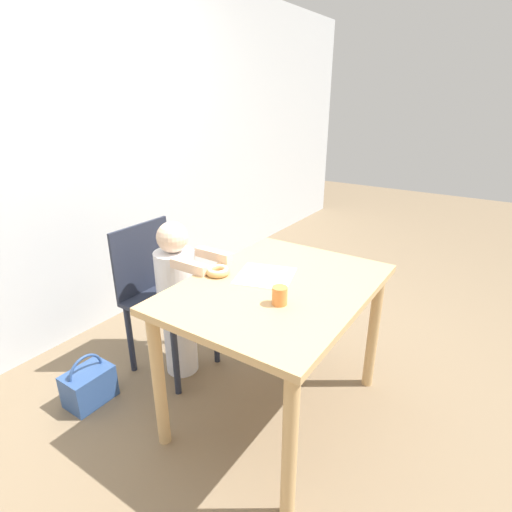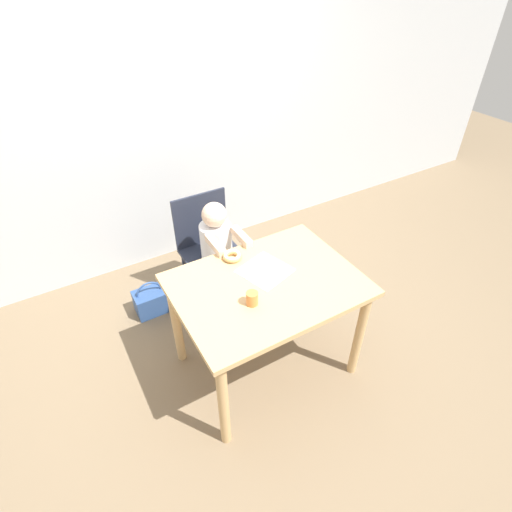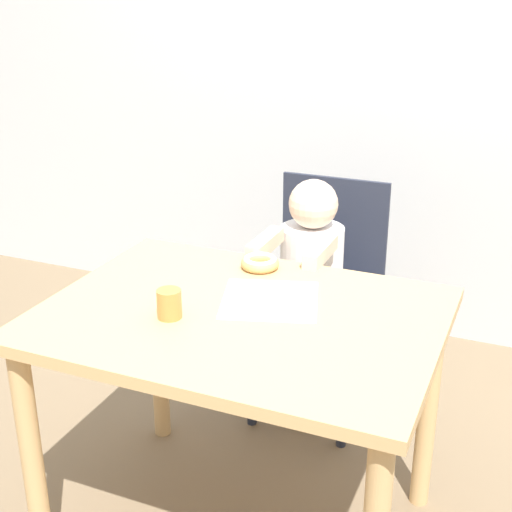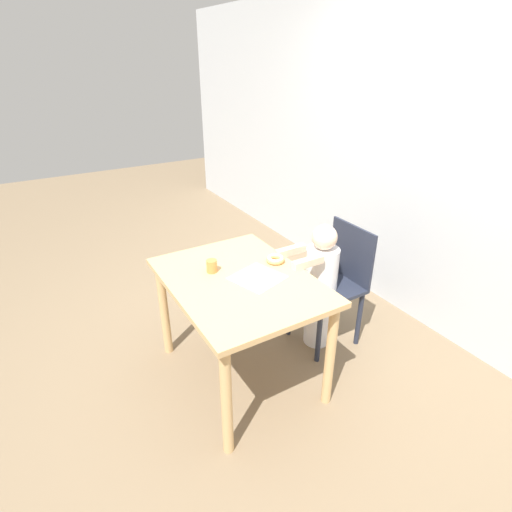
{
  "view_description": "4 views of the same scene",
  "coord_description": "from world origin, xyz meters",
  "px_view_note": "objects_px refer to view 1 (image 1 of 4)",
  "views": [
    {
      "loc": [
        -1.48,
        -0.86,
        1.59
      ],
      "look_at": [
        -0.01,
        0.12,
        0.88
      ],
      "focal_mm": 28.0,
      "sensor_mm": 36.0,
      "label": 1
    },
    {
      "loc": [
        -0.94,
        -1.47,
        2.32
      ],
      "look_at": [
        -0.01,
        0.12,
        0.88
      ],
      "focal_mm": 28.0,
      "sensor_mm": 36.0,
      "label": 2
    },
    {
      "loc": [
        0.72,
        -1.6,
        1.62
      ],
      "look_at": [
        -0.01,
        0.12,
        0.88
      ],
      "focal_mm": 50.0,
      "sensor_mm": 36.0,
      "label": 3
    },
    {
      "loc": [
        1.84,
        -0.98,
        1.97
      ],
      "look_at": [
        -0.01,
        0.12,
        0.88
      ],
      "focal_mm": 28.0,
      "sensor_mm": 36.0,
      "label": 4
    }
  ],
  "objects_px": {
    "donut": "(218,271)",
    "cup": "(280,296)",
    "chair": "(163,295)",
    "handbag": "(89,385)",
    "child_figure": "(178,299)"
  },
  "relations": [
    {
      "from": "donut",
      "to": "cup",
      "type": "height_order",
      "value": "cup"
    },
    {
      "from": "chair",
      "to": "donut",
      "type": "distance_m",
      "value": 0.57
    },
    {
      "from": "handbag",
      "to": "chair",
      "type": "bearing_deg",
      "value": -12.41
    },
    {
      "from": "handbag",
      "to": "cup",
      "type": "height_order",
      "value": "cup"
    },
    {
      "from": "child_figure",
      "to": "cup",
      "type": "bearing_deg",
      "value": -100.8
    },
    {
      "from": "donut",
      "to": "cup",
      "type": "relative_size",
      "value": 1.5
    },
    {
      "from": "chair",
      "to": "donut",
      "type": "xyz_separation_m",
      "value": [
        -0.05,
        -0.48,
        0.3
      ]
    },
    {
      "from": "handbag",
      "to": "cup",
      "type": "xyz_separation_m",
      "value": [
        0.35,
        -1.0,
        0.69
      ]
    },
    {
      "from": "chair",
      "to": "cup",
      "type": "height_order",
      "value": "chair"
    },
    {
      "from": "chair",
      "to": "child_figure",
      "type": "distance_m",
      "value": 0.13
    },
    {
      "from": "donut",
      "to": "handbag",
      "type": "distance_m",
      "value": 0.99
    },
    {
      "from": "donut",
      "to": "cup",
      "type": "distance_m",
      "value": 0.42
    },
    {
      "from": "chair",
      "to": "child_figure",
      "type": "bearing_deg",
      "value": -90.0
    },
    {
      "from": "child_figure",
      "to": "handbag",
      "type": "distance_m",
      "value": 0.67
    },
    {
      "from": "child_figure",
      "to": "handbag",
      "type": "xyz_separation_m",
      "value": [
        -0.49,
        0.24,
        -0.39
      ]
    }
  ]
}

